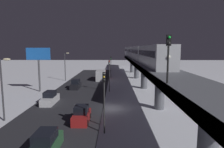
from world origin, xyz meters
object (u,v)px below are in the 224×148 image
traffic_light_near (104,94)px  subway_train (136,52)px  sedan_green (45,145)px  sedan_black (76,85)px  rail_signal (168,50)px  sedan_red (82,115)px  sedan_white (50,98)px  traffic_light_mid (109,71)px  traffic_light_far (111,64)px  commercial_billboard (38,58)px  box_truck (101,75)px

traffic_light_near → subway_train: bearing=-100.4°
sedan_green → sedan_black: bearing=95.9°
rail_signal → sedan_red: rail_signal is taller
sedan_red → sedan_white: size_ratio=0.85×
traffic_light_mid → traffic_light_far: bearing=-90.0°
sedan_red → sedan_green: 7.50m
traffic_light_far → commercial_billboard: commercial_billboard is taller
sedan_black → traffic_light_far: traffic_light_far is taller
sedan_green → sedan_red: bearing=76.1°
box_truck → traffic_light_near: bearing=94.4°
sedan_black → traffic_light_mid: (-7.50, 3.17, 3.40)m
sedan_white → traffic_light_mid: traffic_light_mid is taller
sedan_white → rail_signal: bearing=135.8°
sedan_white → traffic_light_near: size_ratio=0.74×
subway_train → traffic_light_far: subway_train is taller
traffic_light_near → traffic_light_far: size_ratio=1.00×
box_truck → traffic_light_far: (-2.70, -4.70, 2.85)m
sedan_red → commercial_billboard: (11.36, -16.60, 6.04)m
commercial_billboard → traffic_light_near: bearing=125.8°
subway_train → traffic_light_near: 42.16m
rail_signal → traffic_light_near: size_ratio=0.62×
box_truck → sedan_green: bearing=87.1°
sedan_red → box_truck: box_truck is taller
rail_signal → sedan_white: bearing=-44.2°
rail_signal → box_truck: (8.15, -38.12, -7.26)m
sedan_red → sedan_black: bearing=103.1°
sedan_white → traffic_light_far: size_ratio=0.74×
traffic_light_near → traffic_light_far: 39.58m
sedan_black → traffic_light_far: (-7.50, -16.62, 3.40)m
subway_train → sedan_black: size_ratio=16.18×
traffic_light_mid → commercial_billboard: 14.50m
subway_train → commercial_billboard: (21.85, 21.53, -0.83)m
sedan_red → rail_signal: bearing=-37.6°
sedan_red → traffic_light_mid: bearing=80.1°
traffic_light_near → traffic_light_mid: same height
sedan_green → box_truck: box_truck is taller
box_truck → traffic_light_mid: (-2.70, 15.09, 2.85)m
sedan_red → traffic_light_mid: size_ratio=0.63×
subway_train → traffic_light_mid: subway_train is taller
sedan_green → traffic_light_near: 7.10m
sedan_black → traffic_light_mid: traffic_light_mid is taller
subway_train → sedan_red: subway_train is taller
sedan_black → traffic_light_near: traffic_light_near is taller
traffic_light_far → commercial_billboard: size_ratio=0.72×
sedan_black → commercial_billboard: 9.60m
sedan_white → commercial_billboard: 11.69m
rail_signal → traffic_light_near: (5.45, -3.25, -4.41)m
sedan_green → traffic_light_far: traffic_light_far is taller
sedan_red → traffic_light_far: 36.66m
rail_signal → box_truck: 39.66m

